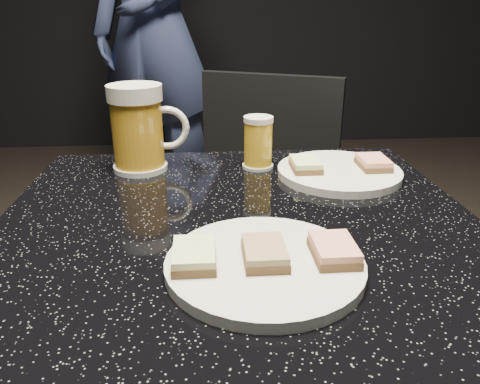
# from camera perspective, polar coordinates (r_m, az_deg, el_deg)

# --- Properties ---
(plate_large) EXTENTS (0.23, 0.23, 0.01)m
(plate_large) POSITION_cam_1_polar(r_m,az_deg,el_deg) (0.56, 3.01, -8.86)
(plate_large) COLOR silver
(plate_large) RESTS_ON table
(plate_small) EXTENTS (0.22, 0.22, 0.01)m
(plate_small) POSITION_cam_1_polar(r_m,az_deg,el_deg) (0.87, 11.97, 2.39)
(plate_small) COLOR white
(plate_small) RESTS_ON table
(patron) EXTENTS (0.80, 0.70, 1.84)m
(patron) POSITION_cam_1_polar(r_m,az_deg,el_deg) (2.37, -10.35, 18.83)
(patron) COLOR navy
(patron) RESTS_ON floor
(table) EXTENTS (0.70, 0.70, 0.75)m
(table) POSITION_cam_1_polar(r_m,az_deg,el_deg) (0.80, -0.00, -19.70)
(table) COLOR black
(table) RESTS_ON floor
(beer_mug) EXTENTS (0.14, 0.10, 0.16)m
(beer_mug) POSITION_cam_1_polar(r_m,az_deg,el_deg) (0.88, -12.18, 7.62)
(beer_mug) COLOR silver
(beer_mug) RESTS_ON table
(beer_tumbler) EXTENTS (0.06, 0.06, 0.10)m
(beer_tumbler) POSITION_cam_1_polar(r_m,az_deg,el_deg) (0.88, 2.22, 6.03)
(beer_tumbler) COLOR silver
(beer_tumbler) RESTS_ON table
(chair) EXTENTS (0.52, 0.52, 0.87)m
(chair) POSITION_cam_1_polar(r_m,az_deg,el_deg) (1.28, 2.00, -3.02)
(chair) COLOR black
(chair) RESTS_ON floor
(canapes_on_plate_large) EXTENTS (0.21, 0.07, 0.02)m
(canapes_on_plate_large) POSITION_cam_1_polar(r_m,az_deg,el_deg) (0.55, 3.04, -7.39)
(canapes_on_plate_large) COLOR #4C3521
(canapes_on_plate_large) RESTS_ON plate_large
(canapes_on_plate_small) EXTENTS (0.17, 0.07, 0.02)m
(canapes_on_plate_small) POSITION_cam_1_polar(r_m,az_deg,el_deg) (0.86, 12.06, 3.41)
(canapes_on_plate_small) COLOR #4C3521
(canapes_on_plate_small) RESTS_ON plate_small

